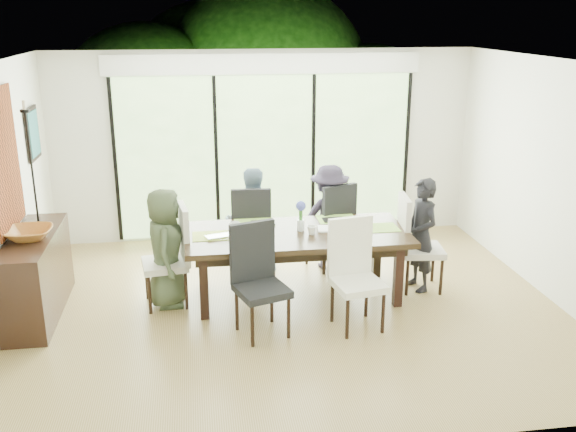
{
  "coord_description": "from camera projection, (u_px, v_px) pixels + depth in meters",
  "views": [
    {
      "loc": [
        -1.01,
        -6.51,
        3.18
      ],
      "look_at": [
        0.0,
        0.25,
        1.0
      ],
      "focal_mm": 40.0,
      "sensor_mm": 36.0,
      "label": 1
    }
  ],
  "objects": [
    {
      "name": "floor",
      "position": [
        291.0,
        307.0,
        7.24
      ],
      "size": [
        6.0,
        5.0,
        0.01
      ],
      "primitive_type": "cube",
      "color": "brown",
      "rests_on": "ground"
    },
    {
      "name": "ceiling",
      "position": [
        292.0,
        62.0,
        6.42
      ],
      "size": [
        6.0,
        5.0,
        0.01
      ],
      "primitive_type": "cube",
      "color": "white",
      "rests_on": "wall_back"
    },
    {
      "name": "wall_back",
      "position": [
        265.0,
        146.0,
        9.2
      ],
      "size": [
        6.0,
        0.02,
        2.7
      ],
      "primitive_type": "cube",
      "color": "silver",
      "rests_on": "floor"
    },
    {
      "name": "wall_front",
      "position": [
        346.0,
        287.0,
        4.47
      ],
      "size": [
        6.0,
        0.02,
        2.7
      ],
      "primitive_type": "cube",
      "color": "silver",
      "rests_on": "floor"
    },
    {
      "name": "wall_right",
      "position": [
        554.0,
        181.0,
        7.26
      ],
      "size": [
        0.02,
        5.0,
        2.7
      ],
      "primitive_type": "cube",
      "color": "silver",
      "rests_on": "floor"
    },
    {
      "name": "glass_doors",
      "position": [
        265.0,
        156.0,
        9.21
      ],
      "size": [
        4.2,
        0.02,
        2.3
      ],
      "primitive_type": "cube",
      "color": "#598C3F",
      "rests_on": "wall_back"
    },
    {
      "name": "blinds_header",
      "position": [
        264.0,
        64.0,
        8.8
      ],
      "size": [
        4.4,
        0.06,
        0.28
      ],
      "primitive_type": "cube",
      "color": "white",
      "rests_on": "wall_back"
    },
    {
      "name": "mullion_a",
      "position": [
        115.0,
        161.0,
        8.9
      ],
      "size": [
        0.05,
        0.04,
        2.3
      ],
      "primitive_type": "cube",
      "color": "black",
      "rests_on": "wall_back"
    },
    {
      "name": "mullion_b",
      "position": [
        216.0,
        158.0,
        9.1
      ],
      "size": [
        0.05,
        0.04,
        2.3
      ],
      "primitive_type": "cube",
      "color": "black",
      "rests_on": "wall_back"
    },
    {
      "name": "mullion_c",
      "position": [
        313.0,
        155.0,
        9.3
      ],
      "size": [
        0.05,
        0.04,
        2.3
      ],
      "primitive_type": "cube",
      "color": "black",
      "rests_on": "wall_back"
    },
    {
      "name": "mullion_d",
      "position": [
        406.0,
        152.0,
        9.49
      ],
      "size": [
        0.05,
        0.04,
        2.3
      ],
      "primitive_type": "cube",
      "color": "black",
      "rests_on": "wall_back"
    },
    {
      "name": "deck",
      "position": [
        260.0,
        219.0,
        10.46
      ],
      "size": [
        6.0,
        1.8,
        0.1
      ],
      "primitive_type": "cube",
      "color": "brown",
      "rests_on": "ground"
    },
    {
      "name": "rail_top",
      "position": [
        254.0,
        172.0,
        11.03
      ],
      "size": [
        6.0,
        0.08,
        0.06
      ],
      "primitive_type": "cube",
      "color": "brown",
      "rests_on": "deck"
    },
    {
      "name": "foliage_left",
      "position": [
        148.0,
        114.0,
        11.45
      ],
      "size": [
        3.2,
        3.2,
        3.2
      ],
      "primitive_type": "sphere",
      "color": "#14380F",
      "rests_on": "ground"
    },
    {
      "name": "foliage_mid",
      "position": [
        266.0,
        88.0,
        12.22
      ],
      "size": [
        4.0,
        4.0,
        4.0
      ],
      "primitive_type": "sphere",
      "color": "#14380F",
      "rests_on": "ground"
    },
    {
      "name": "foliage_right",
      "position": [
        368.0,
        121.0,
        11.88
      ],
      "size": [
        2.8,
        2.8,
        2.8
      ],
      "primitive_type": "sphere",
      "color": "#14380F",
      "rests_on": "ground"
    },
    {
      "name": "foliage_far",
      "position": [
        212.0,
        94.0,
        12.79
      ],
      "size": [
        3.6,
        3.6,
        3.6
      ],
      "primitive_type": "sphere",
      "color": "#14380F",
      "rests_on": "ground"
    },
    {
      "name": "table_top",
      "position": [
        297.0,
        235.0,
        7.3
      ],
      "size": [
        2.53,
        1.16,
        0.06
      ],
      "primitive_type": "cube",
      "color": "black",
      "rests_on": "floor"
    },
    {
      "name": "table_apron",
      "position": [
        297.0,
        242.0,
        7.33
      ],
      "size": [
        2.32,
        0.95,
        0.11
      ],
      "primitive_type": "cube",
      "color": "black",
      "rests_on": "floor"
    },
    {
      "name": "table_leg_fl",
      "position": [
        204.0,
        287.0,
        6.86
      ],
      "size": [
        0.09,
        0.09,
        0.73
      ],
      "primitive_type": "cube",
      "color": "black",
      "rests_on": "floor"
    },
    {
      "name": "table_leg_fr",
      "position": [
        398.0,
        276.0,
        7.17
      ],
      "size": [
        0.09,
        0.09,
        0.73
      ],
      "primitive_type": "cube",
      "color": "black",
      "rests_on": "floor"
    },
    {
      "name": "table_leg_bl",
      "position": [
        202.0,
        258.0,
        7.68
      ],
      "size": [
        0.09,
        0.09,
        0.73
      ],
      "primitive_type": "cube",
      "color": "black",
      "rests_on": "floor"
    },
    {
      "name": "table_leg_br",
      "position": [
        377.0,
        249.0,
        7.98
      ],
      "size": [
        0.09,
        0.09,
        0.73
      ],
      "primitive_type": "cube",
      "color": "black",
      "rests_on": "floor"
    },
    {
      "name": "chair_left_end",
      "position": [
        164.0,
        256.0,
        7.15
      ],
      "size": [
        0.55,
        0.55,
        1.16
      ],
      "primitive_type": null,
      "rotation": [
        0.0,
        0.0,
        -1.43
      ],
      "color": "beige",
      "rests_on": "floor"
    },
    {
      "name": "chair_right_end",
      "position": [
        422.0,
        243.0,
        7.57
      ],
      "size": [
        0.54,
        0.54,
        1.16
      ],
      "primitive_type": null,
      "rotation": [
        0.0,
        0.0,
        1.45
      ],
      "color": "beige",
      "rests_on": "floor"
    },
    {
      "name": "chair_far_left",
      "position": [
        251.0,
        228.0,
        8.09
      ],
      "size": [
        0.51,
        0.51,
        1.16
      ],
      "primitive_type": null,
      "rotation": [
        0.0,
        0.0,
        3.08
      ],
      "color": "black",
      "rests_on": "floor"
    },
    {
      "name": "chair_far_right",
      "position": [
        329.0,
        224.0,
        8.23
      ],
      "size": [
        0.63,
        0.63,
        1.16
      ],
      "primitive_type": null,
      "rotation": [
        0.0,
        0.0,
        3.53
      ],
      "color": "black",
      "rests_on": "floor"
    },
    {
      "name": "chair_near_left",
      "position": [
        262.0,
        282.0,
        6.47
      ],
      "size": [
        0.61,
        0.61,
        1.16
      ],
      "primitive_type": null,
      "rotation": [
        0.0,
        0.0,
        0.32
      ],
      "color": "black",
      "rests_on": "floor"
    },
    {
      "name": "chair_near_right",
      "position": [
        358.0,
        276.0,
        6.61
      ],
      "size": [
        0.56,
        0.56,
        1.16
      ],
      "primitive_type": null,
      "rotation": [
        0.0,
        0.0,
        0.18
      ],
      "color": "white",
      "rests_on": "floor"
    },
    {
      "name": "person_left_end",
      "position": [
        166.0,
        248.0,
        7.12
      ],
      "size": [
        0.43,
        0.65,
        1.36
      ],
      "primitive_type": "imported",
      "rotation": [
        0.0,
        0.0,
        1.52
      ],
      "color": "#3B472F",
      "rests_on": "floor"
    },
    {
      "name": "person_right_end",
      "position": [
        421.0,
        235.0,
        7.53
      ],
      "size": [
        0.53,
        0.71,
        1.36
      ],
      "primitive_type": "imported",
      "rotation": [
        0.0,
        0.0,
        -1.34
      ],
      "color": "black",
      "rests_on": "floor"
    },
    {
      "name": "person_far_left",
      "position": [
        251.0,
        221.0,
        8.04
      ],
      "size": [
        0.71,
        0.54,
        1.36
      ],
      "primitive_type": "imported",
      "rotation": [
        0.0,
        0.0,
        3.38
      ],
      "color": "#718DA3",
      "rests_on": "floor"
    },
    {
      "name": "person_far_right",
      "position": [
        329.0,
        217.0,
        8.19
      ],
      "size": [
        0.65,
        0.42,
        1.36
      ],
      "primitive_type": "imported",
      "rotation": [
        0.0,
        0.0,
        3.17
      ],
      "color": "#272131",
      "rests_on": "floor"
    },
    {
      "name": "placemat_left",
      "position": [
        213.0,
        236.0,
        7.16
      ],
      "size": [
        0.46,
        0.34,
        0.01
      ],
      "primitive_type": "cube",
      "color": "#9BAF3E",
      "rests_on": "table_top"
    },
    {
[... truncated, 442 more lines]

